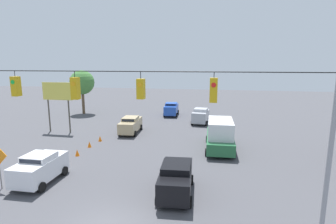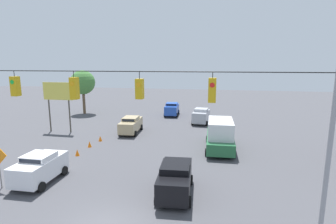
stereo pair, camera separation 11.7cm
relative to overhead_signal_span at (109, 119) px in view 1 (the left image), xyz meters
name	(u,v)px [view 1 (the left image)]	position (x,y,z in m)	size (l,w,h in m)	color
overhead_signal_span	(109,119)	(0.00, 0.00, 0.00)	(19.28, 0.38, 8.40)	#939399
box_truck_green_oncoming_far	(220,135)	(-5.24, -12.40, -3.87)	(2.73, 6.39, 2.80)	#236038
sedan_blue_withflow_deep	(171,109)	(2.05, -27.38, -4.25)	(2.26, 4.28, 1.94)	#234CB2
sedan_tan_withflow_far	(131,125)	(4.75, -16.44, -4.30)	(2.22, 4.67, 1.84)	tan
sedan_silver_oncoming_deep	(201,116)	(-2.74, -22.79, -4.22)	(2.30, 3.96, 2.01)	#A8AAB2
sedan_white_parked_shoulder	(40,168)	(6.45, -3.20, -4.25)	(2.18, 3.95, 1.94)	silver
sedan_black_crossing_near	(176,178)	(-2.66, -3.32, -4.25)	(2.29, 4.42, 1.93)	black
traffic_cone_nearest	(43,172)	(6.96, -4.10, -4.97)	(0.37, 0.37, 0.57)	orange
traffic_cone_second	(64,160)	(6.85, -6.46, -4.97)	(0.37, 0.37, 0.57)	orange
traffic_cone_third	(77,153)	(6.73, -8.28, -4.97)	(0.37, 0.37, 0.57)	orange
traffic_cone_fourth	(89,144)	(6.85, -10.66, -4.97)	(0.37, 0.37, 0.57)	orange
traffic_cone_fifth	(100,139)	(6.72, -12.66, -4.97)	(0.37, 0.37, 0.57)	orange
roadside_billboard	(58,96)	(12.91, -15.26, -1.04)	(3.65, 0.16, 5.73)	#4C473D
tree_horizon_left	(82,83)	(15.87, -26.10, -0.36)	(3.72, 3.72, 6.80)	brown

